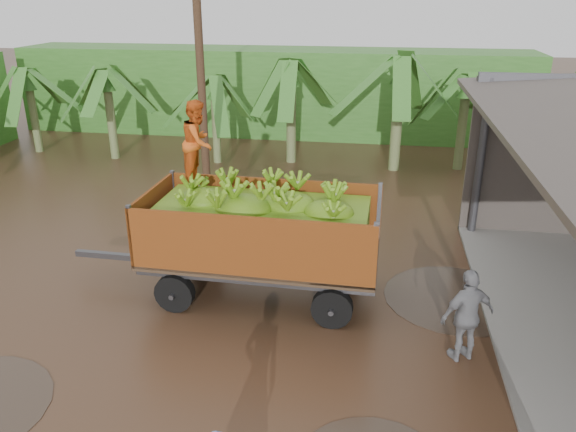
% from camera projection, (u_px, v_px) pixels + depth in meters
% --- Properties ---
extents(ground, '(100.00, 100.00, 0.00)m').
position_uv_depth(ground, '(214.00, 337.00, 10.28)').
color(ground, black).
rests_on(ground, ground).
extents(hedge_north, '(22.00, 3.00, 3.60)m').
position_uv_depth(hedge_north, '(271.00, 91.00, 24.55)').
color(hedge_north, '#2D661E').
rests_on(hedge_north, ground).
extents(banana_trailer, '(6.53, 2.37, 3.89)m').
position_uv_depth(banana_trailer, '(260.00, 230.00, 11.26)').
color(banana_trailer, '#9B4B16').
rests_on(banana_trailer, ground).
extents(man_grey, '(1.07, 0.82, 1.69)m').
position_uv_depth(man_grey, '(467.00, 315.00, 9.39)').
color(man_grey, gray).
rests_on(man_grey, ground).
extents(utility_pole, '(1.20, 0.24, 7.36)m').
position_uv_depth(utility_pole, '(201.00, 71.00, 16.14)').
color(utility_pole, '#47301E').
rests_on(utility_pole, ground).
extents(banana_plants, '(24.86, 20.74, 4.48)m').
position_uv_depth(banana_plants, '(94.00, 142.00, 16.05)').
color(banana_plants, '#2D661E').
rests_on(banana_plants, ground).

